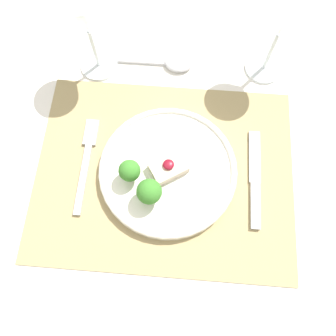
{
  "coord_description": "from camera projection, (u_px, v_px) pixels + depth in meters",
  "views": [
    {
      "loc": [
        0.02,
        -0.19,
        1.3
      ],
      "look_at": [
        0.01,
        0.0,
        0.76
      ],
      "focal_mm": 35.0,
      "sensor_mm": 36.0,
      "label": 1
    }
  ],
  "objects": [
    {
      "name": "placemat",
      "position": [
        164.0,
        172.0,
        0.59
      ],
      "size": [
        0.46,
        0.36,
        0.0
      ],
      "primitive_type": "cube",
      "color": "#9E895B",
      "rests_on": "dining_table"
    },
    {
      "name": "fork",
      "position": [
        87.0,
        158.0,
        0.59
      ],
      "size": [
        0.02,
        0.18,
        0.01
      ],
      "rotation": [
        0.0,
        0.0,
        -0.04
      ],
      "color": "#B2B2B7",
      "rests_on": "placemat"
    },
    {
      "name": "knife",
      "position": [
        255.0,
        185.0,
        0.58
      ],
      "size": [
        0.02,
        0.18,
        0.01
      ],
      "rotation": [
        0.0,
        0.0,
        0.01
      ],
      "color": "#B2B2B7",
      "rests_on": "placemat"
    },
    {
      "name": "dinner_plate",
      "position": [
        166.0,
        170.0,
        0.57
      ],
      "size": [
        0.24,
        0.24,
        0.07
      ],
      "color": "silver",
      "rests_on": "placemat"
    },
    {
      "name": "dining_table",
      "position": [
        165.0,
        185.0,
        0.66
      ],
      "size": [
        1.42,
        1.21,
        0.74
      ],
      "color": "white",
      "rests_on": "ground_plane"
    },
    {
      "name": "wine_glass_far",
      "position": [
        84.0,
        18.0,
        0.55
      ],
      "size": [
        0.09,
        0.09,
        0.18
      ],
      "color": "white",
      "rests_on": "dining_table"
    },
    {
      "name": "spoon",
      "position": [
        172.0,
        62.0,
        0.66
      ],
      "size": [
        0.17,
        0.05,
        0.02
      ],
      "rotation": [
        0.0,
        0.0,
        0.06
      ],
      "color": "#B2B2B7",
      "rests_on": "dining_table"
    },
    {
      "name": "wine_glass_near",
      "position": [
        284.0,
        21.0,
        0.55
      ],
      "size": [
        0.09,
        0.09,
        0.18
      ],
      "color": "white",
      "rests_on": "dining_table"
    },
    {
      "name": "ground_plane",
      "position": [
        166.0,
        234.0,
        1.29
      ],
      "size": [
        8.0,
        8.0,
        0.0
      ],
      "primitive_type": "plane",
      "color": "gray"
    }
  ]
}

